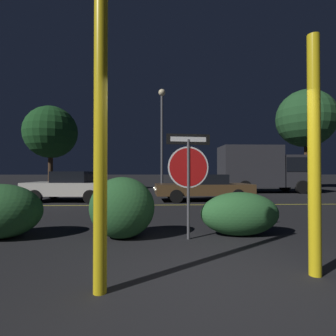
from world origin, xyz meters
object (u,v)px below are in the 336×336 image
(stop_sign, at_px, (188,166))
(tree_1, at_px, (306,119))
(hedge_bush_0, at_px, (0,211))
(hedge_bush_1, at_px, (122,208))
(tree_0, at_px, (51,132))
(yellow_pole_left, at_px, (101,142))
(hedge_bush_2, at_px, (240,214))
(passing_car_2, at_px, (203,187))
(delivery_truck, at_px, (266,168))
(passing_car_1, at_px, (71,186))
(yellow_pole_right, at_px, (314,154))
(street_lamp, at_px, (162,126))

(stop_sign, relative_size, tree_1, 0.26)
(hedge_bush_0, height_order, hedge_bush_1, hedge_bush_1)
(tree_0, bearing_deg, tree_1, 7.09)
(yellow_pole_left, distance_m, hedge_bush_1, 2.71)
(hedge_bush_2, bearing_deg, yellow_pole_left, -133.24)
(hedge_bush_0, height_order, hedge_bush_2, hedge_bush_0)
(hedge_bush_1, xyz_separation_m, hedge_bush_2, (2.53, 0.14, -0.17))
(passing_car_2, distance_m, delivery_truck, 7.13)
(stop_sign, distance_m, tree_0, 16.06)
(hedge_bush_2, distance_m, passing_car_2, 6.94)
(stop_sign, height_order, delivery_truck, delivery_truck)
(hedge_bush_0, height_order, passing_car_1, passing_car_1)
(stop_sign, bearing_deg, hedge_bush_0, 170.22)
(tree_0, bearing_deg, yellow_pole_right, -57.88)
(yellow_pole_left, distance_m, tree_0, 17.49)
(delivery_truck, distance_m, tree_0, 15.25)
(tree_0, bearing_deg, hedge_bush_2, -54.65)
(stop_sign, bearing_deg, tree_1, 47.04)
(hedge_bush_2, distance_m, passing_car_1, 9.07)
(hedge_bush_1, bearing_deg, hedge_bush_0, 177.88)
(yellow_pole_right, relative_size, hedge_bush_1, 2.39)
(stop_sign, distance_m, delivery_truck, 13.79)
(hedge_bush_2, bearing_deg, passing_car_1, 130.34)
(passing_car_2, bearing_deg, stop_sign, 164.12)
(hedge_bush_1, distance_m, passing_car_2, 7.66)
(delivery_truck, bearing_deg, tree_0, -95.48)
(yellow_pole_left, height_order, street_lamp, street_lamp)
(passing_car_1, xyz_separation_m, passing_car_2, (6.30, 0.01, -0.05))
(street_lamp, distance_m, tree_1, 13.15)
(hedge_bush_0, xyz_separation_m, passing_car_1, (-0.79, 6.96, 0.14))
(hedge_bush_1, distance_m, delivery_truck, 14.44)
(hedge_bush_2, bearing_deg, stop_sign, -167.06)
(hedge_bush_1, bearing_deg, delivery_truck, 55.75)
(hedge_bush_2, bearing_deg, street_lamp, 97.84)
(hedge_bush_1, xyz_separation_m, passing_car_2, (2.96, 7.07, 0.01))
(stop_sign, height_order, tree_0, tree_0)
(hedge_bush_0, relative_size, tree_0, 0.28)
(yellow_pole_right, xyz_separation_m, hedge_bush_2, (-0.31, 2.22, -1.15))
(yellow_pole_left, xyz_separation_m, hedge_bush_1, (-0.08, 2.47, -1.10))
(passing_car_1, distance_m, tree_1, 19.43)
(stop_sign, xyz_separation_m, tree_0, (-8.24, 13.51, 2.70))
(yellow_pole_right, height_order, street_lamp, street_lamp)
(passing_car_1, distance_m, street_lamp, 6.96)
(street_lamp, bearing_deg, tree_0, 164.04)
(hedge_bush_0, relative_size, passing_car_2, 0.36)
(delivery_truck, bearing_deg, hedge_bush_1, -34.08)
(hedge_bush_2, height_order, street_lamp, street_lamp)
(tree_0, bearing_deg, delivery_truck, -5.65)
(yellow_pole_right, bearing_deg, hedge_bush_2, 98.06)
(passing_car_2, relative_size, delivery_truck, 0.77)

